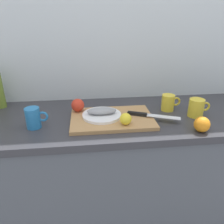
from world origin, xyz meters
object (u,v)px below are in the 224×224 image
lemon_0 (126,119)px  coffee_mug_1 (34,118)px  coffee_mug_2 (168,103)px  fish_fillet (102,111)px  white_plate (102,115)px  chef_knife (147,115)px  cutting_board (112,119)px  coffee_mug_0 (196,108)px

lemon_0 → coffee_mug_1: bearing=172.9°
lemon_0 → coffee_mug_2: (0.30, 0.20, -0.00)m
coffee_mug_1 → fish_fillet: bearing=8.5°
white_plate → chef_knife: (0.25, -0.03, 0.00)m
white_plate → coffee_mug_1: 0.36m
white_plate → coffee_mug_2: bearing=12.1°
fish_fillet → coffee_mug_2: size_ratio=1.38×
white_plate → cutting_board: bearing=-15.0°
fish_fillet → chef_knife: size_ratio=0.58×
chef_knife → coffee_mug_2: coffee_mug_2 is taller
chef_knife → fish_fillet: bearing=-164.7°
fish_fillet → coffee_mug_0: coffee_mug_0 is taller
coffee_mug_2 → chef_knife: bearing=-144.3°
chef_knife → coffee_mug_0: (0.29, 0.01, 0.02)m
coffee_mug_0 → coffee_mug_2: size_ratio=1.07×
coffee_mug_0 → coffee_mug_2: bearing=140.7°
cutting_board → lemon_0: bearing=-58.5°
coffee_mug_1 → coffee_mug_2: size_ratio=0.97×
white_plate → chef_knife: size_ratio=0.77×
chef_knife → coffee_mug_0: 0.30m
coffee_mug_1 → cutting_board: bearing=5.3°
cutting_board → fish_fillet: (-0.06, 0.01, 0.04)m
coffee_mug_0 → lemon_0: bearing=-167.4°
coffee_mug_2 → coffee_mug_0: bearing=-39.3°
cutting_board → white_plate: (-0.06, 0.01, 0.02)m
lemon_0 → cutting_board: bearing=121.5°
cutting_board → fish_fillet: fish_fillet is taller
cutting_board → white_plate: white_plate is taller
coffee_mug_0 → white_plate: bearing=178.3°
coffee_mug_2 → lemon_0: bearing=-146.1°
cutting_board → white_plate: size_ratio=2.10×
lemon_0 → coffee_mug_0: bearing=12.6°
white_plate → fish_fillet: (0.00, 0.00, 0.03)m
white_plate → coffee_mug_1: coffee_mug_1 is taller
fish_fillet → chef_knife: fish_fillet is taller
cutting_board → coffee_mug_2: 0.38m
white_plate → lemon_0: bearing=-44.1°
lemon_0 → coffee_mug_0: size_ratio=0.49×
chef_knife → coffee_mug_1: 0.60m
coffee_mug_2 → cutting_board: bearing=-163.8°
fish_fillet → cutting_board: bearing=-15.0°
chef_knife → coffee_mug_0: size_ratio=2.22×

